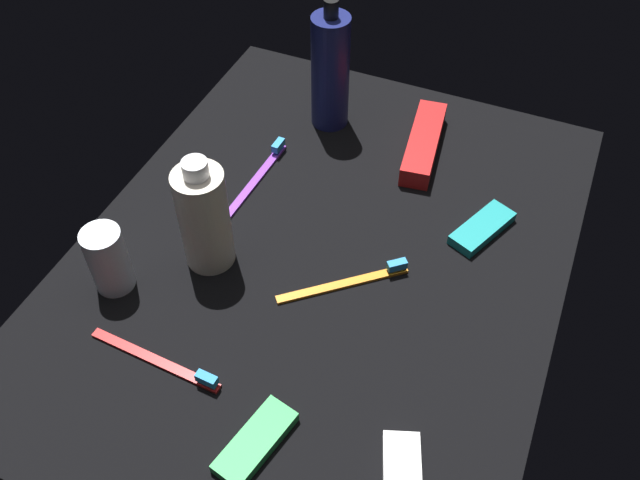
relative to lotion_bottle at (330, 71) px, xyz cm
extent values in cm
cube|color=black|center=(27.35, 9.96, -10.17)|extent=(84.00, 64.00, 1.20)
cylinder|color=navy|center=(0.00, 0.00, -0.21)|extent=(5.96, 5.96, 18.72)
cylinder|color=black|center=(0.00, 0.00, 10.54)|extent=(2.20, 2.20, 2.80)
cylinder|color=silver|center=(33.57, -3.46, -2.05)|extent=(6.59, 6.59, 15.05)
cylinder|color=silver|center=(33.57, -3.46, 6.58)|extent=(3.20, 3.20, 2.20)
cylinder|color=silver|center=(42.40, -12.74, -4.78)|extent=(5.11, 5.11, 9.59)
cube|color=red|center=(50.58, -1.64, -9.12)|extent=(2.17, 18.04, 0.90)
cube|color=#338CCC|center=(50.98, 5.85, -8.07)|extent=(1.24, 2.66, 1.20)
cube|color=orange|center=(31.05, 14.78, -9.12)|extent=(12.56, 14.51, 0.90)
cube|color=#338CCC|center=(26.20, 20.50, -8.07)|extent=(2.52, 2.69, 1.20)
cube|color=purple|center=(18.01, -4.63, -9.12)|extent=(18.04, 2.01, 0.90)
cube|color=#338CCC|center=(10.52, -4.30, -8.07)|extent=(2.65, 1.22, 1.20)
cube|color=red|center=(1.32, 16.37, -7.97)|extent=(18.03, 6.70, 3.20)
cube|color=green|center=(55.39, 14.31, -8.82)|extent=(11.03, 6.22, 1.50)
cube|color=teal|center=(14.57, 29.15, -8.82)|extent=(11.13, 7.77, 1.50)
camera|label=1|loc=(82.99, 33.72, 61.21)|focal=38.36mm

